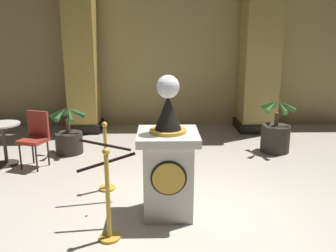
{
  "coord_description": "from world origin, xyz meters",
  "views": [
    {
      "loc": [
        -0.28,
        -4.29,
        2.24
      ],
      "look_at": [
        -0.17,
        -0.1,
        1.16
      ],
      "focal_mm": 38.46,
      "sensor_mm": 36.0,
      "label": 1
    }
  ],
  "objects": [
    {
      "name": "cafe_chair_red",
      "position": [
        -2.39,
        1.66,
        0.57
      ],
      "size": [
        0.51,
        0.51,
        0.96
      ],
      "color": "black",
      "rests_on": "ground_plane"
    },
    {
      "name": "stanchion_near",
      "position": [
        -1.05,
        0.65,
        0.36
      ],
      "size": [
        0.24,
        0.24,
        1.03
      ],
      "color": "gold",
      "rests_on": "ground_plane"
    },
    {
      "name": "velvet_rope",
      "position": [
        -0.95,
        -0.01,
        0.79
      ],
      "size": [
        0.79,
        0.81,
        0.22
      ],
      "color": "black"
    },
    {
      "name": "stanchion_far",
      "position": [
        -0.84,
        -0.68,
        0.38
      ],
      "size": [
        0.24,
        0.24,
        1.07
      ],
      "color": "gold",
      "rests_on": "ground_plane"
    },
    {
      "name": "pedestal_clock",
      "position": [
        -0.17,
        -0.1,
        0.69
      ],
      "size": [
        0.75,
        0.75,
        1.77
      ],
      "color": "beige",
      "rests_on": "ground_plane"
    },
    {
      "name": "column_right",
      "position": [
        2.03,
        4.01,
        1.98
      ],
      "size": [
        0.95,
        0.95,
        3.99
      ],
      "color": "black",
      "rests_on": "ground_plane"
    },
    {
      "name": "column_left",
      "position": [
        -2.03,
        4.01,
        1.98
      ],
      "size": [
        0.79,
        0.79,
        3.99
      ],
      "color": "black",
      "rests_on": "ground_plane"
    },
    {
      "name": "potted_palm_right",
      "position": [
        1.97,
        2.35,
        0.33
      ],
      "size": [
        0.67,
        0.71,
        1.06
      ],
      "color": "#2D2823",
      "rests_on": "ground_plane"
    },
    {
      "name": "ground_plane",
      "position": [
        0.0,
        0.0,
        0.0
      ],
      "size": [
        10.84,
        10.84,
        0.0
      ],
      "primitive_type": "plane",
      "color": "beige"
    },
    {
      "name": "cafe_table",
      "position": [
        -2.97,
        1.74,
        0.48
      ],
      "size": [
        0.58,
        0.58,
        0.75
      ],
      "color": "#332D28",
      "rests_on": "ground_plane"
    },
    {
      "name": "back_wall",
      "position": [
        0.0,
        4.61,
        2.08
      ],
      "size": [
        10.84,
        0.16,
        4.15
      ],
      "primitive_type": "cube",
      "color": "tan",
      "rests_on": "ground_plane"
    },
    {
      "name": "potted_palm_left",
      "position": [
        -2.01,
        2.35,
        0.3
      ],
      "size": [
        0.68,
        0.65,
        0.95
      ],
      "color": "#2D2823",
      "rests_on": "ground_plane"
    }
  ]
}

